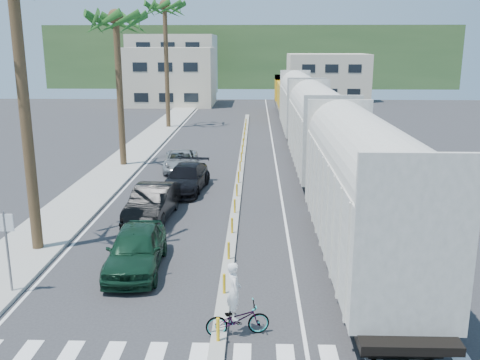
% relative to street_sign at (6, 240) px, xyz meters
% --- Properties ---
extents(ground, '(140.00, 140.00, 0.00)m').
position_rel_street_sign_xyz_m(ground, '(7.30, -2.00, -1.97)').
color(ground, '#28282B').
rests_on(ground, ground).
extents(sidewalk, '(3.00, 90.00, 0.15)m').
position_rel_street_sign_xyz_m(sidewalk, '(-1.20, 23.00, -1.90)').
color(sidewalk, gray).
rests_on(sidewalk, ground).
extents(rails, '(1.56, 100.00, 0.06)m').
position_rel_street_sign_xyz_m(rails, '(12.30, 26.00, -1.94)').
color(rails, black).
rests_on(rails, ground).
extents(median, '(0.45, 60.00, 0.85)m').
position_rel_street_sign_xyz_m(median, '(7.30, 17.96, -1.88)').
color(median, gray).
rests_on(median, ground).
extents(lane_markings, '(9.42, 90.00, 0.01)m').
position_rel_street_sign_xyz_m(lane_markings, '(5.15, 23.00, -1.97)').
color(lane_markings, silver).
rests_on(lane_markings, ground).
extents(freight_train, '(3.00, 60.94, 5.85)m').
position_rel_street_sign_xyz_m(freight_train, '(12.30, 23.09, 0.93)').
color(freight_train, '#ADAB9F').
rests_on(freight_train, ground).
extents(palm_trees, '(3.50, 37.20, 13.75)m').
position_rel_street_sign_xyz_m(palm_trees, '(-0.80, 20.70, 8.84)').
color(palm_trees, brown).
rests_on(palm_trees, ground).
extents(street_sign, '(0.60, 0.08, 3.00)m').
position_rel_street_sign_xyz_m(street_sign, '(0.00, 0.00, 0.00)').
color(street_sign, slate).
rests_on(street_sign, ground).
extents(buildings, '(38.00, 27.00, 10.00)m').
position_rel_street_sign_xyz_m(buildings, '(0.89, 69.66, 2.39)').
color(buildings, beige).
rests_on(buildings, ground).
extents(hillside, '(80.00, 20.00, 12.00)m').
position_rel_street_sign_xyz_m(hillside, '(7.30, 98.00, 4.03)').
color(hillside, '#385628').
rests_on(hillside, ground).
extents(car_lead, '(2.49, 5.13, 1.68)m').
position_rel_street_sign_xyz_m(car_lead, '(3.83, 2.21, -1.13)').
color(car_lead, black).
rests_on(car_lead, ground).
extents(car_second, '(2.47, 5.32, 1.67)m').
position_rel_street_sign_xyz_m(car_second, '(3.30, 8.32, -1.13)').
color(car_second, black).
rests_on(car_second, ground).
extents(car_third, '(3.21, 5.74, 1.54)m').
position_rel_street_sign_xyz_m(car_third, '(4.27, 13.57, -1.20)').
color(car_third, black).
rests_on(car_third, ground).
extents(car_rear, '(3.19, 5.33, 1.36)m').
position_rel_street_sign_xyz_m(car_rear, '(3.25, 18.77, -1.29)').
color(car_rear, '#9A9D9F').
rests_on(car_rear, ground).
extents(cyclist, '(1.40, 2.15, 2.28)m').
position_rel_street_sign_xyz_m(cyclist, '(7.81, -2.39, -1.25)').
color(cyclist, '#9EA0A5').
rests_on(cyclist, ground).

